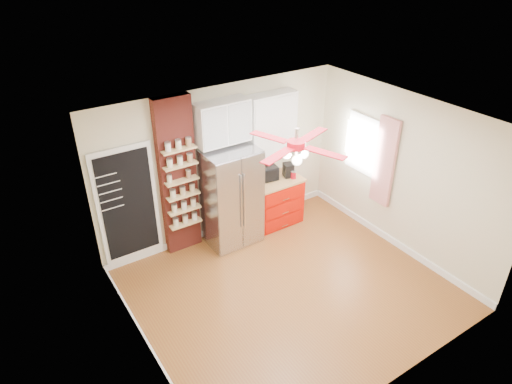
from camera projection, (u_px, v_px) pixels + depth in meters
floor at (289, 290)px, 7.00m from camera, size 4.50×4.50×0.00m
ceiling at (297, 125)px, 5.65m from camera, size 4.50×4.50×0.00m
wall_back at (222, 163)px, 7.78m from camera, size 4.50×0.02×2.70m
wall_front at (406, 301)px, 4.88m from camera, size 4.50×0.02×2.70m
wall_left at (138, 274)px, 5.25m from camera, size 0.02×4.00×2.70m
wall_right at (403, 174)px, 7.40m from camera, size 0.02×4.00×2.70m
chalkboard at (128, 205)px, 7.06m from camera, size 0.95×0.05×1.95m
brick_pillar at (178, 177)px, 7.31m from camera, size 0.60×0.16×2.70m
fridge at (231, 197)px, 7.72m from camera, size 0.90×0.70×1.75m
upper_glass_cabinet at (222, 122)px, 7.23m from camera, size 0.90×0.35×0.70m
red_cabinet at (275, 201)px, 8.43m from camera, size 0.94×0.64×0.90m
upper_shelf_unit at (271, 126)px, 7.84m from camera, size 0.90×0.30×1.15m
window at (364, 145)px, 7.94m from camera, size 0.04×0.75×1.05m
curtain at (385, 162)px, 7.57m from camera, size 0.06×0.40×1.55m
ceiling_fan at (296, 145)px, 5.79m from camera, size 1.40×1.40×0.44m
toaster_oven at (264, 173)px, 8.14m from camera, size 0.49×0.36×0.25m
coffee_maker at (288, 170)px, 8.25m from camera, size 0.21×0.24×0.25m
canister_left at (293, 175)px, 8.20m from camera, size 0.12×0.12×0.14m
canister_right at (289, 171)px, 8.32m from camera, size 0.11×0.11×0.15m
pantry_jar_oats at (169, 179)px, 7.09m from camera, size 0.09×0.09×0.12m
pantry_jar_beans at (188, 174)px, 7.22m from camera, size 0.10×0.10×0.13m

